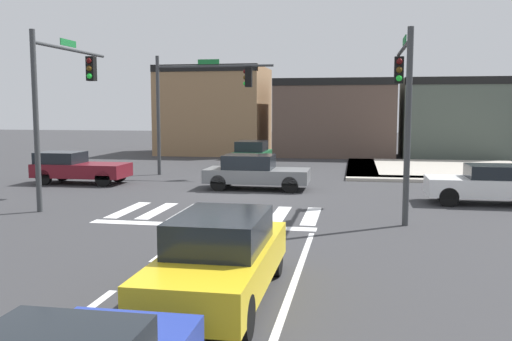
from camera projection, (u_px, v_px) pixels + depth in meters
name	position (u px, v px, depth m)	size (l,w,h in m)	color
ground_plane	(244.00, 193.00, 22.69)	(120.00, 120.00, 0.00)	#353538
crosswalk_near	(217.00, 213.00, 18.29)	(6.65, 3.01, 0.01)	silver
lane_markings	(163.00, 298.00, 10.05)	(6.80, 24.25, 0.01)	white
bike_detector_marking	(245.00, 250.00, 13.49)	(1.06, 1.06, 0.01)	yellow
curb_corner_northeast	(430.00, 170.00, 30.40)	(10.00, 10.60, 0.15)	#B2AA9E
storefront_row	(310.00, 115.00, 40.81)	(24.67, 6.93, 6.50)	#93704C
traffic_signal_northwest	(198.00, 93.00, 28.05)	(6.06, 0.32, 6.07)	#383A3D
traffic_signal_southwest	(63.00, 88.00, 19.77)	(0.32, 5.15, 5.95)	#383A3D
traffic_signal_southeast	(404.00, 91.00, 17.66)	(0.32, 4.74, 5.72)	#383A3D
car_gray	(255.00, 172.00, 23.61)	(4.38, 1.88, 1.46)	slate
car_maroon	(77.00, 167.00, 25.39)	(4.18, 1.83, 1.44)	maroon
car_white	(490.00, 184.00, 19.88)	(4.22, 1.79, 1.41)	white
car_yellow	(221.00, 257.00, 9.88)	(1.73, 4.80, 1.56)	gold
car_green	(251.00, 154.00, 32.13)	(1.84, 4.13, 1.54)	#1E6638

